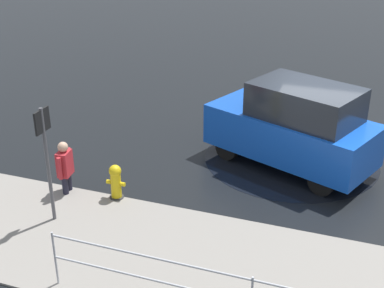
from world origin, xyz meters
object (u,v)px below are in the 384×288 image
object	(u,v)px
moving_hatchback	(294,126)
sign_post	(46,149)
pedestrian	(65,165)
fire_hydrant	(116,182)

from	to	relation	value
moving_hatchback	sign_post	bearing A→B (deg)	44.36
moving_hatchback	pedestrian	bearing A→B (deg)	33.83
moving_hatchback	pedestrian	xyz separation A→B (m)	(4.35, 2.91, -0.34)
fire_hydrant	sign_post	size ratio (longest dim) A/B	0.33
fire_hydrant	pedestrian	distance (m)	1.16
fire_hydrant	pedestrian	size ratio (longest dim) A/B	0.66
pedestrian	moving_hatchback	bearing A→B (deg)	-146.17
moving_hatchback	pedestrian	distance (m)	5.25
moving_hatchback	fire_hydrant	xyz separation A→B (m)	(3.23, 2.78, -0.63)
fire_hydrant	sign_post	distance (m)	1.83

